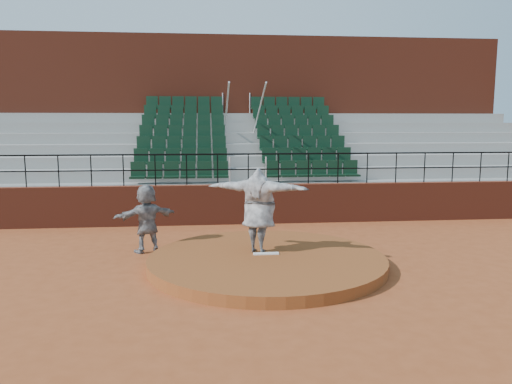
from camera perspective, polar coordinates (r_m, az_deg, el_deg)
The scene contains 9 objects.
ground at distance 11.74m, azimuth 1.25°, elevation -8.49°, with size 90.00×90.00×0.00m, color #974622.
pitchers_mound at distance 11.70m, azimuth 1.25°, elevation -7.90°, with size 5.50×5.50×0.25m, color brown.
pitching_rubber at distance 11.81m, azimuth 1.16°, elevation -7.05°, with size 0.60×0.15×0.03m, color white.
boundary_wall at distance 16.45m, azimuth -0.88°, elevation -1.38°, with size 24.00×0.30×1.30m, color maroon.
wall_railing at distance 16.28m, azimuth -0.89°, elevation 3.41°, with size 24.04×0.05×1.03m.
seating_deck at distance 19.95m, azimuth -1.79°, elevation 2.57°, with size 24.00×5.97×4.63m.
press_box_facade at distance 23.81m, azimuth -2.49°, elevation 8.52°, with size 24.00×3.00×7.10m, color maroon.
pitcher at distance 11.84m, azimuth 0.30°, elevation -2.09°, with size 2.48×0.67×2.01m, color black.
fielder at distance 13.13m, azimuth -12.39°, elevation -2.94°, with size 1.64×0.52×1.76m, color black.
Camera 1 is at (-1.39, -11.17, 3.33)m, focal length 35.00 mm.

